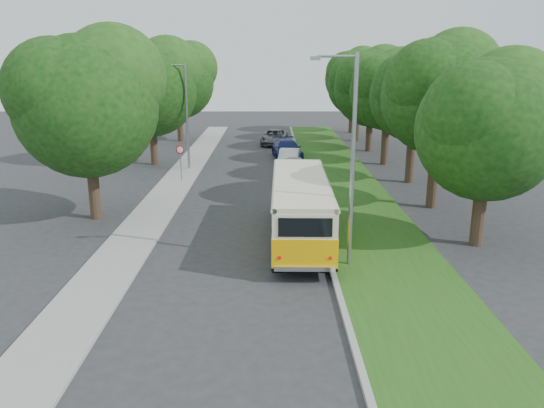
{
  "coord_description": "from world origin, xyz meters",
  "views": [
    {
      "loc": [
        1.28,
        -21.6,
        7.77
      ],
      "look_at": [
        1.35,
        1.21,
        1.5
      ],
      "focal_mm": 35.0,
      "sensor_mm": 36.0,
      "label": 1
    }
  ],
  "objects_px": {
    "vintage_bus": "(300,210)",
    "car_grey": "(275,137)",
    "lamppost_far": "(185,112)",
    "car_silver": "(292,168)",
    "lamppost_near": "(350,155)",
    "car_blue": "(287,149)",
    "car_white": "(289,158)"
  },
  "relations": [
    {
      "from": "lamppost_far",
      "to": "car_silver",
      "type": "bearing_deg",
      "value": -19.68
    },
    {
      "from": "car_blue",
      "to": "car_white",
      "type": "bearing_deg",
      "value": -95.57
    },
    {
      "from": "car_blue",
      "to": "car_grey",
      "type": "height_order",
      "value": "car_blue"
    },
    {
      "from": "car_silver",
      "to": "car_grey",
      "type": "distance_m",
      "value": 14.46
    },
    {
      "from": "lamppost_near",
      "to": "car_blue",
      "type": "distance_m",
      "value": 23.28
    },
    {
      "from": "car_blue",
      "to": "lamppost_near",
      "type": "bearing_deg",
      "value": -92.19
    },
    {
      "from": "car_silver",
      "to": "car_blue",
      "type": "bearing_deg",
      "value": 107.08
    },
    {
      "from": "lamppost_near",
      "to": "car_silver",
      "type": "relative_size",
      "value": 1.99
    },
    {
      "from": "lamppost_near",
      "to": "lamppost_far",
      "type": "bearing_deg",
      "value": 115.71
    },
    {
      "from": "car_white",
      "to": "car_blue",
      "type": "height_order",
      "value": "car_blue"
    },
    {
      "from": "car_white",
      "to": "car_blue",
      "type": "distance_m",
      "value": 3.53
    },
    {
      "from": "car_white",
      "to": "car_blue",
      "type": "bearing_deg",
      "value": 97.57
    },
    {
      "from": "lamppost_far",
      "to": "vintage_bus",
      "type": "distance_m",
      "value": 17.28
    },
    {
      "from": "lamppost_near",
      "to": "car_silver",
      "type": "bearing_deg",
      "value": 95.37
    },
    {
      "from": "lamppost_near",
      "to": "car_grey",
      "type": "distance_m",
      "value": 30.6
    },
    {
      "from": "lamppost_far",
      "to": "car_white",
      "type": "relative_size",
      "value": 1.86
    },
    {
      "from": "car_white",
      "to": "lamppost_near",
      "type": "bearing_deg",
      "value": -78.45
    },
    {
      "from": "car_silver",
      "to": "car_white",
      "type": "distance_m",
      "value": 3.57
    },
    {
      "from": "car_silver",
      "to": "car_grey",
      "type": "bearing_deg",
      "value": 110.43
    },
    {
      "from": "car_silver",
      "to": "car_blue",
      "type": "distance_m",
      "value": 7.09
    },
    {
      "from": "lamppost_far",
      "to": "car_grey",
      "type": "bearing_deg",
      "value": 61.6
    },
    {
      "from": "vintage_bus",
      "to": "lamppost_near",
      "type": "bearing_deg",
      "value": -60.97
    },
    {
      "from": "vintage_bus",
      "to": "car_white",
      "type": "distance_m",
      "value": 16.36
    },
    {
      "from": "lamppost_near",
      "to": "car_blue",
      "type": "xyz_separation_m",
      "value": [
        -1.59,
        22.94,
        -3.62
      ]
    },
    {
      "from": "vintage_bus",
      "to": "lamppost_far",
      "type": "bearing_deg",
      "value": 116.43
    },
    {
      "from": "lamppost_near",
      "to": "car_silver",
      "type": "height_order",
      "value": "lamppost_near"
    },
    {
      "from": "lamppost_far",
      "to": "car_white",
      "type": "height_order",
      "value": "lamppost_far"
    },
    {
      "from": "lamppost_near",
      "to": "car_white",
      "type": "distance_m",
      "value": 19.83
    },
    {
      "from": "vintage_bus",
      "to": "car_grey",
      "type": "relative_size",
      "value": 1.93
    },
    {
      "from": "lamppost_far",
      "to": "car_white",
      "type": "xyz_separation_m",
      "value": [
        7.35,
        0.91,
        -3.45
      ]
    },
    {
      "from": "lamppost_far",
      "to": "car_silver",
      "type": "xyz_separation_m",
      "value": [
        7.42,
        -2.65,
        -3.43
      ]
    },
    {
      "from": "vintage_bus",
      "to": "car_grey",
      "type": "bearing_deg",
      "value": 93.11
    }
  ]
}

